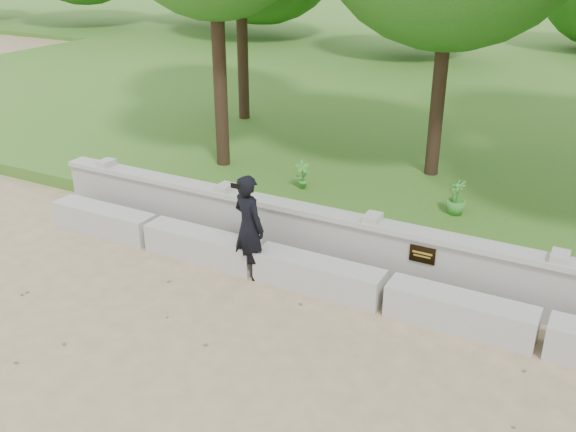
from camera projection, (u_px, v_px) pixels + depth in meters
name	position (u px, v px, depth m)	size (l,w,h in m)	color
ground	(324.00, 387.00, 7.16)	(80.00, 80.00, 0.00)	tan
lawn	(534.00, 105.00, 18.38)	(40.00, 22.00, 0.25)	#34651C
concrete_bench	(385.00, 293.00, 8.60)	(11.90, 0.45, 0.45)	#ABA8A1
parapet_wall	(404.00, 256.00, 9.06)	(12.50, 0.35, 0.90)	#A19E98
man_main	(249.00, 227.00, 9.19)	(0.67, 0.63, 1.58)	black
shrub_a	(302.00, 175.00, 11.94)	(0.29, 0.20, 0.55)	#3D8F30
shrub_d	(457.00, 197.00, 10.84)	(0.34, 0.30, 0.61)	#3D8F30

